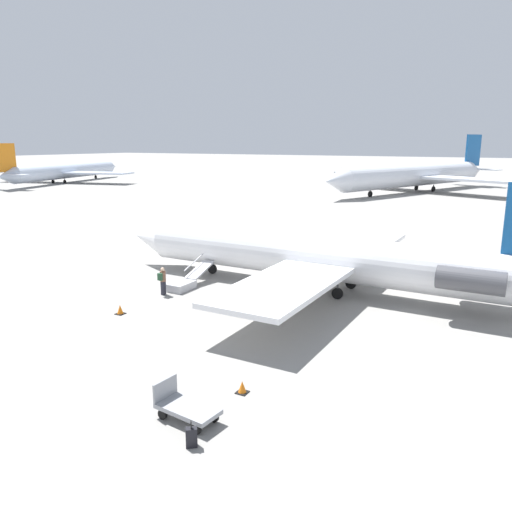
% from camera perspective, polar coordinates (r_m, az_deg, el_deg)
% --- Properties ---
extents(ground_plane, '(600.00, 600.00, 0.00)m').
position_cam_1_polar(ground_plane, '(32.55, 6.15, -3.70)').
color(ground_plane, gray).
extents(airplane_main, '(30.04, 22.43, 7.27)m').
position_cam_1_polar(airplane_main, '(31.64, 7.87, -0.15)').
color(airplane_main, white).
rests_on(airplane_main, ground).
extents(airplane_taxiing_distant, '(33.65, 43.26, 8.99)m').
position_cam_1_polar(airplane_taxiing_distant, '(125.33, -20.95, 9.07)').
color(airplane_taxiing_distant, silver).
rests_on(airplane_taxiing_distant, ground).
extents(airplane_far_left, '(37.22, 47.57, 10.76)m').
position_cam_1_polar(airplane_far_left, '(99.60, 17.92, 8.82)').
color(airplane_far_left, silver).
rests_on(airplane_far_left, ground).
extents(boarding_stairs, '(1.11, 4.02, 1.77)m').
position_cam_1_polar(boarding_stairs, '(32.61, -8.05, -3.02)').
color(boarding_stairs, '#B2B2B7').
rests_on(boarding_stairs, ground).
extents(passenger, '(0.36, 0.54, 1.74)m').
position_cam_1_polar(passenger, '(31.30, -10.63, -2.62)').
color(passenger, '#23232D').
rests_on(passenger, ground).
extents(luggage_cart, '(2.30, 1.32, 1.22)m').
position_cam_1_polar(luggage_cart, '(17.89, -8.10, -16.72)').
color(luggage_cart, gray).
rests_on(luggage_cart, ground).
extents(suitcase, '(0.42, 0.40, 0.88)m').
position_cam_1_polar(suitcase, '(16.57, -7.38, -19.84)').
color(suitcase, black).
rests_on(suitcase, ground).
extents(traffic_cone_near_stairs, '(0.48, 0.48, 0.52)m').
position_cam_1_polar(traffic_cone_near_stairs, '(28.60, -15.26, -5.95)').
color(traffic_cone_near_stairs, black).
rests_on(traffic_cone_near_stairs, ground).
extents(traffic_cone_near_cart, '(0.44, 0.44, 0.48)m').
position_cam_1_polar(traffic_cone_near_cart, '(19.47, -1.58, -14.79)').
color(traffic_cone_near_cart, black).
rests_on(traffic_cone_near_cart, ground).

